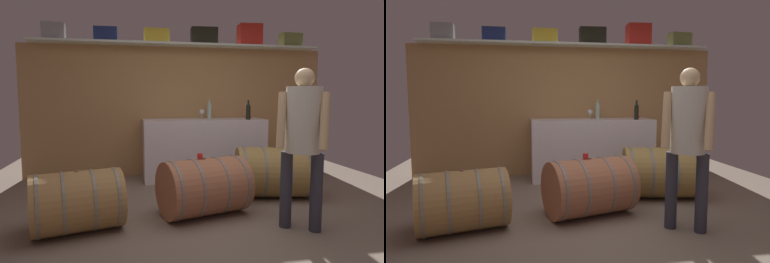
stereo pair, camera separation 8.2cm
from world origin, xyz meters
TOP-DOWN VIEW (x-y plane):
  - ground_plane at (0.00, 0.61)m, footprint 6.08×8.06m
  - back_wall_panel at (0.00, 2.43)m, footprint 4.88×0.10m
  - high_shelf_board at (0.00, 2.28)m, footprint 4.49×0.40m
  - toolcase_grey at (-1.88, 2.28)m, footprint 0.32×0.25m
  - toolcase_navy at (-1.14, 2.28)m, footprint 0.35×0.23m
  - toolcase_yellow at (-0.38, 2.28)m, footprint 0.38×0.24m
  - toolcase_black at (0.38, 2.28)m, footprint 0.43×0.24m
  - toolcase_red at (1.14, 2.28)m, footprint 0.38×0.28m
  - toolcase_olive at (1.86, 2.28)m, footprint 0.36×0.23m
  - work_cabinet at (0.32, 2.05)m, footprint 1.88×0.63m
  - wine_bottle_clear at (0.45, 2.18)m, footprint 0.07×0.07m
  - wine_bottle_dark at (0.96, 1.81)m, footprint 0.07×0.07m
  - wine_glass at (0.31, 2.11)m, footprint 0.08×0.08m
  - red_funnel at (1.13, 2.25)m, footprint 0.11×0.11m
  - wine_barrel_near at (-0.05, 0.40)m, footprint 1.03×0.82m
  - wine_barrel_far at (0.96, 0.87)m, footprint 1.02×0.79m
  - wine_barrel_flank at (-1.32, 0.18)m, footprint 0.93×0.75m
  - tasting_cup at (-0.10, 0.40)m, footprint 0.06×0.06m
  - winemaker_pouring at (0.76, -0.16)m, footprint 0.48×0.45m

SIDE VIEW (x-z plane):
  - ground_plane at x=0.00m, z-range -0.02..0.00m
  - wine_barrel_flank at x=-1.32m, z-range 0.00..0.59m
  - wine_barrel_near at x=-0.05m, z-range 0.00..0.62m
  - wine_barrel_far at x=0.96m, z-range 0.00..0.64m
  - work_cabinet at x=0.32m, z-range 0.00..0.92m
  - tasting_cup at x=-0.10m, z-range 0.62..0.67m
  - winemaker_pouring at x=0.76m, z-range 0.17..1.71m
  - red_funnel at x=1.13m, z-range 0.92..1.03m
  - wine_glass at x=0.31m, z-range 0.95..1.10m
  - back_wall_panel at x=0.00m, z-range 0.00..2.07m
  - wine_bottle_dark at x=0.96m, z-range 0.90..1.20m
  - wine_bottle_clear at x=0.45m, z-range 0.91..1.21m
  - high_shelf_board at x=0.00m, z-range 2.07..2.10m
  - toolcase_navy at x=-1.14m, z-range 2.10..2.31m
  - toolcase_yellow at x=-0.38m, z-range 2.10..2.31m
  - toolcase_olive at x=1.86m, z-range 2.10..2.32m
  - toolcase_grey at x=-1.88m, z-range 2.10..2.34m
  - toolcase_black at x=0.38m, z-range 2.10..2.36m
  - toolcase_red at x=1.14m, z-range 2.10..2.44m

